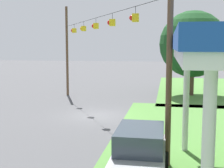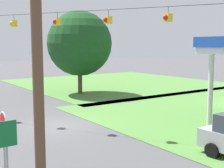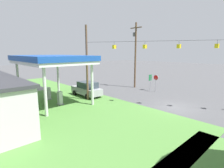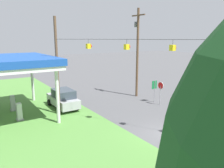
{
  "view_description": "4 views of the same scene",
  "coord_description": "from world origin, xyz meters",
  "views": [
    {
      "loc": [
        21.33,
        4.93,
        4.95
      ],
      "look_at": [
        3.3,
        1.71,
        2.71
      ],
      "focal_mm": 50.0,
      "sensor_mm": 36.0,
      "label": 1
    },
    {
      "loc": [
        17.26,
        -8.17,
        4.94
      ],
      "look_at": [
        3.47,
        1.51,
        2.85
      ],
      "focal_mm": 50.0,
      "sensor_mm": 36.0,
      "label": 2
    },
    {
      "loc": [
        -8.4,
        16.93,
        5.75
      ],
      "look_at": [
        5.4,
        4.04,
        2.3
      ],
      "focal_mm": 28.0,
      "sensor_mm": 36.0,
      "label": 3
    },
    {
      "loc": [
        -10.13,
        11.62,
        6.97
      ],
      "look_at": [
        5.54,
        1.22,
        3.0
      ],
      "focal_mm": 35.0,
      "sensor_mm": 36.0,
      "label": 4
    }
  ],
  "objects": [
    {
      "name": "ground_plane",
      "position": [
        0.0,
        0.0,
        0.0
      ],
      "size": [
        160.0,
        160.0,
        0.0
      ],
      "primitive_type": "plane",
      "color": "#4C4C4F"
    },
    {
      "name": "gas_station_canopy",
      "position": [
        10.66,
        8.4,
        4.88
      ],
      "size": [
        9.44,
        6.56,
        5.39
      ],
      "color": "silver",
      "rests_on": "ground"
    },
    {
      "name": "fuel_pump_near",
      "position": [
        9.14,
        8.4,
        0.72
      ],
      "size": [
        0.71,
        0.56,
        1.51
      ],
      "color": "gray",
      "rests_on": "ground"
    },
    {
      "name": "fuel_pump_far",
      "position": [
        12.18,
        8.4,
        0.72
      ],
      "size": [
        0.71,
        0.56,
        1.51
      ],
      "color": "gray",
      "rests_on": "ground"
    },
    {
      "name": "car_at_pumps_front",
      "position": [
        10.32,
        3.99,
        0.99
      ],
      "size": [
        4.67,
        2.11,
        1.95
      ],
      "rotation": [
        0.0,
        0.0,
        -0.0
      ],
      "color": "#9E9EA3",
      "rests_on": "ground"
    },
    {
      "name": "car_at_pumps_rear",
      "position": [
        11.27,
        12.8,
        1.04
      ],
      "size": [
        4.56,
        2.4,
        2.06
      ],
      "rotation": [
        0.0,
        0.0,
        3.06
      ],
      "color": "#9E9EA3",
      "rests_on": "ground"
    },
    {
      "name": "stop_sign_roadside",
      "position": [
        5.65,
        -4.98,
        1.81
      ],
      "size": [
        0.8,
        0.08,
        2.5
      ],
      "rotation": [
        0.0,
        0.0,
        3.14
      ],
      "color": "#99999E",
      "rests_on": "ground"
    },
    {
      "name": "route_sign",
      "position": [
        6.75,
        -5.19,
        1.71
      ],
      "size": [
        0.1,
        0.7,
        2.4
      ],
      "color": "gray",
      "rests_on": "ground"
    },
    {
      "name": "utility_pole_main",
      "position": [
        9.82,
        -5.21,
        5.76
      ],
      "size": [
        2.2,
        0.44,
        10.32
      ],
      "color": "brown",
      "rests_on": "ground"
    },
    {
      "name": "signal_span_gantry",
      "position": [
        -0.0,
        -0.01,
        4.88
      ],
      "size": [
        17.65,
        10.24,
        8.82
      ],
      "color": "brown",
      "rests_on": "ground"
    }
  ]
}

